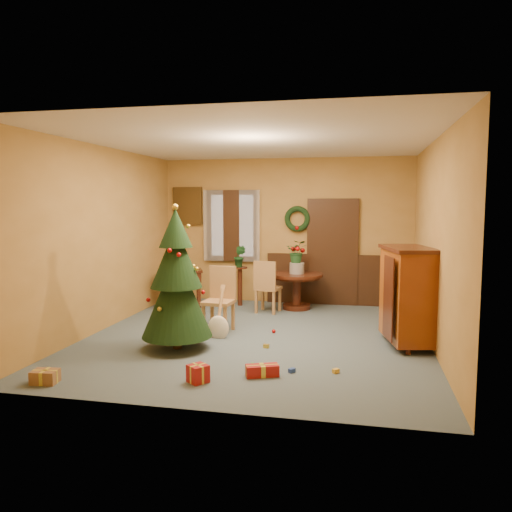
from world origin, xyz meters
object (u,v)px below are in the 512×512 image
(writing_desk, at_px, (180,279))
(sideboard, at_px, (407,293))
(dining_table, at_px, (297,284))
(christmas_tree, at_px, (176,281))
(chair_near, at_px, (220,297))

(writing_desk, relative_size, sideboard, 0.66)
(writing_desk, bearing_deg, dining_table, 8.84)
(sideboard, bearing_deg, christmas_tree, -165.24)
(writing_desk, distance_m, sideboard, 4.43)
(dining_table, relative_size, writing_desk, 1.08)
(chair_near, bearing_deg, dining_table, 62.76)
(dining_table, xyz_separation_m, chair_near, (-0.97, -1.88, 0.07))
(chair_near, relative_size, christmas_tree, 0.51)
(christmas_tree, height_order, writing_desk, christmas_tree)
(dining_table, height_order, christmas_tree, christmas_tree)
(dining_table, relative_size, sideboard, 0.71)
(dining_table, distance_m, writing_desk, 2.24)
(dining_table, relative_size, chair_near, 0.98)
(dining_table, distance_m, christmas_tree, 3.26)
(dining_table, height_order, chair_near, chair_near)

